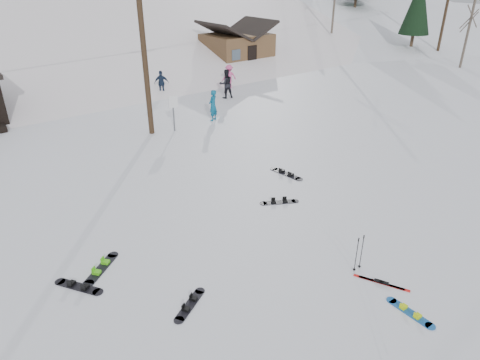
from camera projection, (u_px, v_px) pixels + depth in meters
ground at (336, 304)px, 10.77m from camera, size 200.00×200.00×0.00m
ski_slope at (0, 136)px, 55.19m from camera, size 60.00×85.24×65.97m
ridge_right at (253, 90)px, 71.85m from camera, size 45.66×93.98×54.59m
treeline_right at (279, 27)px, 60.16m from camera, size 20.00×60.00×10.00m
utility_pole at (143, 37)px, 19.70m from camera, size 2.00×0.26×9.00m
utility_pole_right at (448, 2)px, 39.23m from camera, size 2.00×0.26×9.00m
trail_sign at (173, 107)px, 21.52m from camera, size 0.50×0.09×1.85m
cabin at (237, 49)px, 35.30m from camera, size 5.39×4.40×3.77m
hero_snowboard at (410, 312)px, 10.46m from camera, size 0.27×1.33×0.09m
hero_skis at (381, 283)px, 11.45m from camera, size 0.72×1.38×0.08m
ski_poles at (359, 253)px, 11.74m from camera, size 0.30×0.08×1.10m
board_scatter_a at (190, 305)px, 10.70m from camera, size 1.21×0.82×0.10m
board_scatter_b at (79, 286)px, 11.31m from camera, size 0.93×1.30×0.10m
board_scatter_c at (101, 268)px, 11.99m from camera, size 1.33×1.11×0.11m
board_scatter_d at (279, 202)px, 15.37m from camera, size 1.29×0.84×0.10m
board_scatter_f at (286, 174)px, 17.47m from camera, size 0.46×1.63×0.11m
skier_teal at (213, 105)px, 23.25m from camera, size 0.73×0.64×1.69m
skier_dark at (226, 84)px, 27.23m from camera, size 1.04×0.90×1.82m
skier_pink at (229, 76)px, 29.66m from camera, size 1.12×0.80×1.57m
skier_navy at (162, 83)px, 27.90m from camera, size 1.01×0.78×1.60m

